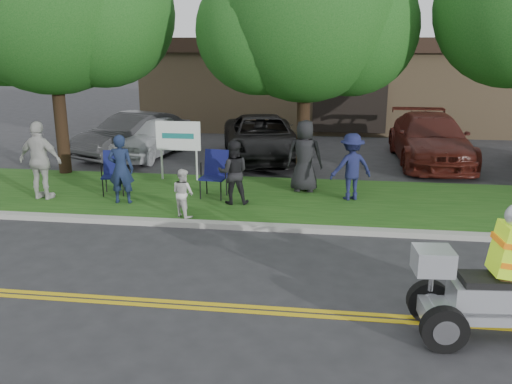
# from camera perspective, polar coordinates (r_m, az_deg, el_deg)

# --- Properties ---
(ground) EXTENTS (120.00, 120.00, 0.00)m
(ground) POSITION_cam_1_polar(r_m,az_deg,el_deg) (8.74, -1.15, -10.68)
(ground) COLOR #28282B
(ground) RESTS_ON ground
(centerline_near) EXTENTS (60.00, 0.10, 0.01)m
(centerline_near) POSITION_cam_1_polar(r_m,az_deg,el_deg) (8.23, -1.79, -12.42)
(centerline_near) COLOR gold
(centerline_near) RESTS_ON ground
(centerline_far) EXTENTS (60.00, 0.10, 0.01)m
(centerline_far) POSITION_cam_1_polar(r_m,az_deg,el_deg) (8.37, -1.60, -11.91)
(centerline_far) COLOR gold
(centerline_far) RESTS_ON ground
(curb) EXTENTS (60.00, 0.25, 0.12)m
(curb) POSITION_cam_1_polar(r_m,az_deg,el_deg) (11.51, 1.21, -3.72)
(curb) COLOR #A8A89E
(curb) RESTS_ON ground
(grass_verge) EXTENTS (60.00, 4.00, 0.10)m
(grass_verge) POSITION_cam_1_polar(r_m,az_deg,el_deg) (13.55, 2.27, -0.75)
(grass_verge) COLOR #1A4913
(grass_verge) RESTS_ON ground
(commercial_building) EXTENTS (18.00, 8.20, 4.00)m
(commercial_building) POSITION_cam_1_polar(r_m,az_deg,el_deg) (26.79, 9.63, 11.45)
(commercial_building) COLOR #9E7F5B
(commercial_building) RESTS_ON ground
(tree_left) EXTENTS (6.62, 5.40, 7.78)m
(tree_left) POSITION_cam_1_polar(r_m,az_deg,el_deg) (16.67, -20.66, 18.05)
(tree_left) COLOR #332114
(tree_left) RESTS_ON ground
(tree_mid) EXTENTS (5.88, 4.80, 7.05)m
(tree_mid) POSITION_cam_1_polar(r_m,az_deg,el_deg) (15.00, 5.47, 17.71)
(tree_mid) COLOR #332114
(tree_mid) RESTS_ON ground
(business_sign) EXTENTS (1.25, 0.06, 1.75)m
(business_sign) POSITION_cam_1_polar(r_m,az_deg,el_deg) (15.15, -8.18, 5.53)
(business_sign) COLOR silver
(business_sign) RESTS_ON ground
(trike_scooter) EXTENTS (2.88, 1.00, 1.89)m
(trike_scooter) POSITION_cam_1_polar(r_m,az_deg,el_deg) (8.03, 25.19, -9.56)
(trike_scooter) COLOR black
(trike_scooter) RESTS_ON ground
(lawn_chair_a) EXTENTS (0.68, 0.70, 1.08)m
(lawn_chair_a) POSITION_cam_1_polar(r_m,az_deg,el_deg) (14.24, -14.69, 2.30)
(lawn_chair_a) COLOR black
(lawn_chair_a) RESTS_ON grass_verge
(lawn_chair_b) EXTENTS (0.67, 0.69, 1.16)m
(lawn_chair_b) POSITION_cam_1_polar(r_m,az_deg,el_deg) (13.53, -4.34, 2.26)
(lawn_chair_b) COLOR black
(lawn_chair_b) RESTS_ON grass_verge
(spectator_adult_left) EXTENTS (0.64, 0.46, 1.66)m
(spectator_adult_left) POSITION_cam_1_polar(r_m,az_deg,el_deg) (13.26, -14.03, 2.36)
(spectator_adult_left) COLOR #16223F
(spectator_adult_left) RESTS_ON grass_verge
(spectator_adult_mid) EXTENTS (0.81, 0.67, 1.52)m
(spectator_adult_mid) POSITION_cam_1_polar(r_m,az_deg,el_deg) (12.84, -2.40, 2.07)
(spectator_adult_mid) COLOR black
(spectator_adult_mid) RESTS_ON grass_verge
(spectator_adult_right) EXTENTS (1.17, 0.60, 1.92)m
(spectator_adult_right) POSITION_cam_1_polar(r_m,az_deg,el_deg) (14.18, -21.74, 3.09)
(spectator_adult_right) COLOR beige
(spectator_adult_right) RESTS_ON grass_verge
(spectator_chair_a) EXTENTS (1.21, 0.96, 1.64)m
(spectator_chair_a) POSITION_cam_1_polar(r_m,az_deg,el_deg) (13.36, 10.00, 2.64)
(spectator_chair_a) COLOR #191D47
(spectator_chair_a) RESTS_ON grass_verge
(spectator_chair_b) EXTENTS (0.94, 0.64, 1.85)m
(spectator_chair_b) POSITION_cam_1_polar(r_m,az_deg,el_deg) (13.93, 5.14, 3.80)
(spectator_chair_b) COLOR black
(spectator_chair_b) RESTS_ON grass_verge
(child_right) EXTENTS (0.66, 0.63, 1.08)m
(child_right) POSITION_cam_1_polar(r_m,az_deg,el_deg) (12.02, -7.69, -0.09)
(child_right) COLOR silver
(child_right) RESTS_ON grass_verge
(parked_car_far_left) EXTENTS (2.26, 4.40, 1.43)m
(parked_car_far_left) POSITION_cam_1_polar(r_m,az_deg,el_deg) (19.08, -11.43, 5.81)
(parked_car_far_left) COLOR silver
(parked_car_far_left) RESTS_ON ground
(parked_car_left) EXTENTS (3.26, 4.70, 1.47)m
(parked_car_left) POSITION_cam_1_polar(r_m,az_deg,el_deg) (19.32, -12.76, 5.91)
(parked_car_left) COLOR #2C2C2E
(parked_car_left) RESTS_ON ground
(parked_car_mid) EXTENTS (3.50, 5.61, 1.45)m
(parked_car_mid) POSITION_cam_1_polar(r_m,az_deg,el_deg) (18.29, 0.63, 5.73)
(parked_car_mid) COLOR black
(parked_car_mid) RESTS_ON ground
(parked_car_right) EXTENTS (2.31, 5.45, 1.57)m
(parked_car_right) POSITION_cam_1_polar(r_m,az_deg,el_deg) (18.58, 17.85, 5.32)
(parked_car_right) COLOR #4D1912
(parked_car_right) RESTS_ON ground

